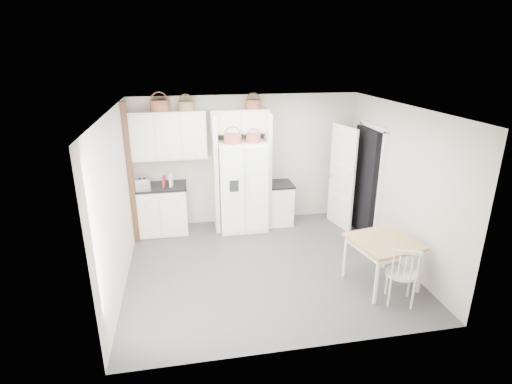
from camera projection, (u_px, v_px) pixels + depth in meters
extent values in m
plane|color=#474748|center=(266.00, 266.00, 6.68)|extent=(4.50, 4.50, 0.00)
plane|color=white|center=(268.00, 109.00, 5.80)|extent=(4.50, 4.50, 0.00)
plane|color=#B9B5AC|center=(246.00, 160.00, 8.09)|extent=(4.50, 0.00, 4.50)
plane|color=#B9B5AC|center=(117.00, 202.00, 5.85)|extent=(0.00, 4.00, 4.00)
plane|color=#B9B5AC|center=(399.00, 184.00, 6.63)|extent=(0.00, 4.00, 4.00)
cube|color=white|center=(242.00, 186.00, 7.84)|extent=(0.91, 0.73, 1.77)
cube|color=white|center=(161.00, 210.00, 7.79)|extent=(0.99, 0.63, 0.92)
cube|color=white|center=(280.00, 204.00, 8.22)|extent=(0.47, 0.56, 0.82)
cube|color=olive|center=(382.00, 262.00, 6.04)|extent=(1.05, 1.05, 0.75)
cube|color=white|center=(401.00, 274.00, 5.59)|extent=(0.56, 0.54, 0.91)
cube|color=black|center=(159.00, 186.00, 7.63)|extent=(1.04, 0.67, 0.04)
cube|color=black|center=(280.00, 184.00, 8.08)|extent=(0.50, 0.60, 0.04)
cube|color=silver|center=(143.00, 183.00, 7.44)|extent=(0.29, 0.19, 0.19)
cube|color=#A8232C|center=(164.00, 181.00, 7.53)|extent=(0.06, 0.15, 0.21)
cube|color=beige|center=(171.00, 180.00, 7.55)|extent=(0.07, 0.17, 0.25)
cylinder|color=brown|center=(160.00, 106.00, 7.26)|extent=(0.34, 0.34, 0.20)
cylinder|color=brown|center=(186.00, 106.00, 7.35)|extent=(0.29, 0.29, 0.17)
cylinder|color=brown|center=(253.00, 104.00, 7.57)|extent=(0.29, 0.29, 0.17)
cylinder|color=brown|center=(233.00, 139.00, 7.39)|extent=(0.33, 0.33, 0.17)
cylinder|color=brown|center=(253.00, 139.00, 7.46)|extent=(0.27, 0.27, 0.14)
cube|color=white|center=(169.00, 135.00, 7.47)|extent=(1.40, 0.34, 0.90)
cube|color=white|center=(240.00, 121.00, 7.63)|extent=(1.12, 0.34, 0.45)
cube|color=white|center=(215.00, 173.00, 7.75)|extent=(0.08, 0.60, 2.30)
cube|color=white|center=(267.00, 170.00, 7.92)|extent=(0.08, 0.60, 2.30)
cube|color=#412218|center=(131.00, 175.00, 7.11)|extent=(0.09, 0.09, 2.60)
cube|color=black|center=(366.00, 182.00, 7.63)|extent=(0.18, 0.85, 2.05)
cube|color=white|center=(342.00, 178.00, 7.88)|extent=(0.21, 0.79, 2.05)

